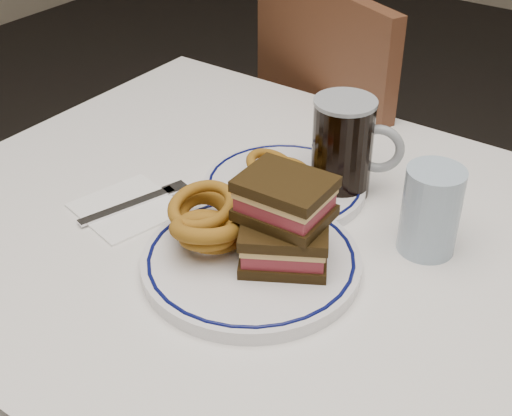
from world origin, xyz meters
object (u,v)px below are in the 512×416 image
Objects in this scene: far_plate at (285,186)px; main_plate at (251,261)px; reuben_sandwich at (285,221)px; chair_far at (358,168)px; beer_mug at (344,147)px.

main_plate is at bearing -69.25° from far_plate.
main_plate is at bearing -145.95° from reuben_sandwich.
reuben_sandwich is at bearing 34.05° from main_plate.
reuben_sandwich is (0.04, 0.02, 0.07)m from main_plate.
main_plate is 0.20m from far_plate.
main_plate is at bearing -74.46° from chair_far.
far_plate is (-0.07, 0.18, -0.00)m from main_plate.
beer_mug reaches higher than far_plate.
far_plate is (-0.11, 0.16, -0.07)m from reuben_sandwich.
chair_far reaches higher than reuben_sandwich.
beer_mug is 0.11m from far_plate.
chair_far is at bearing 105.54° from main_plate.
beer_mug is at bearing 89.60° from main_plate.
main_plate is 1.88× the size of beer_mug.
beer_mug is (0.00, 0.24, 0.07)m from main_plate.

